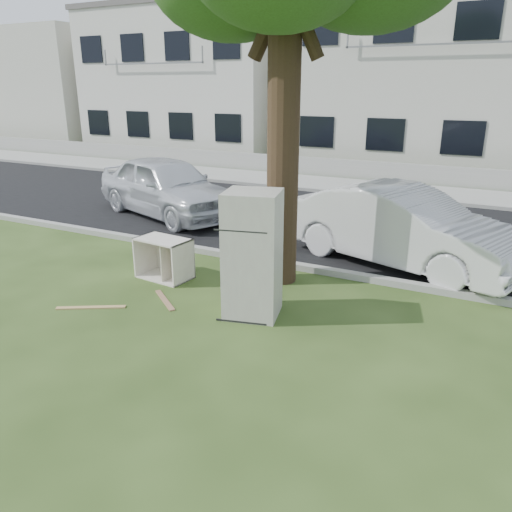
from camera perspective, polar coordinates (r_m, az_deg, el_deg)
The scene contains 16 objects.
ground at distance 7.50m, azimuth -0.05°, elevation -7.75°, with size 120.00×120.00×0.00m, color #2A4016.
road at distance 12.80m, azimuth 12.28°, elevation 3.25°, with size 120.00×7.00×0.01m, color black.
kerb_near at distance 9.57m, azimuth 6.64°, elevation -1.82°, with size 120.00×0.18×0.12m, color gray.
kerb_far at distance 16.17m, azimuth 15.63°, elevation 6.20°, with size 120.00×0.18×0.12m, color gray.
sidewalk at distance 17.56m, azimuth 16.63°, elevation 7.10°, with size 120.00×2.80×0.01m, color gray.
low_wall at distance 19.06m, azimuth 17.68°, elevation 8.93°, with size 120.00×0.15×0.70m, color gray.
townhouse_left at distance 27.88m, azimuth -5.99°, elevation 19.15°, with size 10.20×8.16×7.04m.
townhouse_center at distance 23.67m, azimuth 20.74°, elevation 18.65°, with size 11.22×8.16×7.44m.
filler_left at distance 37.66m, azimuth -24.61°, elevation 17.05°, with size 16.00×9.00×6.40m, color beige.
fridge at distance 7.45m, azimuth -0.39°, elevation 0.13°, with size 0.80×0.74×1.93m, color white.
cabinet at distance 9.26m, azimuth -10.47°, elevation -0.26°, with size 0.96×0.60×0.75m, color beige.
plank_a at distance 8.42m, azimuth -18.34°, elevation -5.60°, with size 1.09×0.09×0.02m, color tan.
plank_b at distance 8.39m, azimuth -10.39°, elevation -4.98°, with size 0.89×0.09×0.02m, color #956B4D.
plank_c at distance 9.82m, azimuth -10.41°, elevation -1.39°, with size 0.85×0.10×0.02m, color tan.
car_center at distance 10.10m, azimuth 16.28°, elevation 3.23°, with size 1.62×4.65×1.53m, color silver.
car_left at distance 13.74m, azimuth -10.14°, elevation 7.85°, with size 1.89×4.69×1.60m, color silver.
Camera 1 is at (3.05, -5.97, 3.37)m, focal length 35.00 mm.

